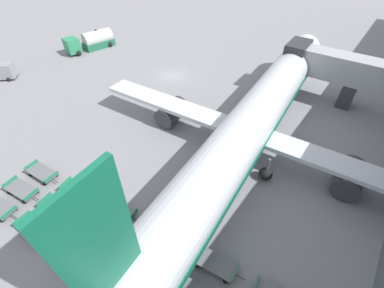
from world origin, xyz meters
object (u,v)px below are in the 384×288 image
(baggage_dolly_row_near_col_c, at_px, (73,259))
(baggage_dolly_row_mid_a_col_a, at_px, (22,190))
(baggage_dolly_row_mid_a_col_b, at_px, (58,208))
(fuel_tanker_primary, at_px, (93,41))
(baggage_dolly_row_near_col_b, at_px, (35,229))
(baggage_dolly_row_mid_b_col_d, at_px, (160,236))
(baggage_dolly_row_mid_b_col_b, at_px, (79,191))
(baggage_dolly_row_mid_b_col_e, at_px, (215,264))
(baggage_dolly_row_mid_b_col_a, at_px, (42,173))
(baggage_dolly_row_mid_a_col_d, at_px, (144,260))
(airplane, at_px, (253,121))
(baggage_dolly_row_mid_a_col_c, at_px, (98,234))
(baggage_dolly_row_mid_b_col_c, at_px, (117,211))

(baggage_dolly_row_near_col_c, relative_size, baggage_dolly_row_mid_a_col_a, 1.00)
(baggage_dolly_row_mid_a_col_b, bearing_deg, fuel_tanker_primary, 138.43)
(baggage_dolly_row_near_col_b, distance_m, baggage_dolly_row_mid_b_col_d, 9.74)
(baggage_dolly_row_mid_b_col_b, xyz_separation_m, baggage_dolly_row_mid_b_col_d, (8.54, 1.23, 0.00))
(baggage_dolly_row_mid_a_col_a, xyz_separation_m, baggage_dolly_row_mid_b_col_d, (12.57, 4.20, 0.00))
(baggage_dolly_row_near_col_b, relative_size, baggage_dolly_row_mid_a_col_b, 1.00)
(fuel_tanker_primary, xyz_separation_m, baggage_dolly_row_mid_b_col_e, (38.97, -19.09, -0.86))
(baggage_dolly_row_mid_b_col_e, bearing_deg, baggage_dolly_row_mid_b_col_a, -170.78)
(baggage_dolly_row_mid_a_col_d, bearing_deg, baggage_dolly_row_mid_b_col_e, 34.51)
(airplane, xyz_separation_m, baggage_dolly_row_mid_b_col_b, (-8.86, -14.60, -2.94))
(baggage_dolly_row_mid_b_col_e, bearing_deg, baggage_dolly_row_mid_a_col_d, -145.49)
(baggage_dolly_row_mid_a_col_c, height_order, baggage_dolly_row_mid_b_col_d, same)
(baggage_dolly_row_mid_a_col_a, height_order, baggage_dolly_row_mid_a_col_b, same)
(baggage_dolly_row_mid_a_col_a, distance_m, baggage_dolly_row_mid_b_col_d, 13.26)
(baggage_dolly_row_mid_b_col_c, distance_m, baggage_dolly_row_mid_b_col_e, 8.75)
(airplane, relative_size, baggage_dolly_row_mid_a_col_c, 11.44)
(baggage_dolly_row_near_col_c, relative_size, baggage_dolly_row_mid_b_col_a, 1.00)
(baggage_dolly_row_mid_b_col_c, bearing_deg, airplane, 71.90)
(fuel_tanker_primary, relative_size, baggage_dolly_row_mid_a_col_a, 2.31)
(fuel_tanker_primary, distance_m, baggage_dolly_row_mid_a_col_b, 35.00)
(baggage_dolly_row_mid_a_col_b, bearing_deg, baggage_dolly_row_mid_b_col_e, 17.87)
(baggage_dolly_row_mid_a_col_b, bearing_deg, airplane, 62.53)
(baggage_dolly_row_mid_b_col_a, bearing_deg, baggage_dolly_row_mid_a_col_b, -15.46)
(baggage_dolly_row_mid_b_col_d, bearing_deg, baggage_dolly_row_near_col_b, -146.01)
(baggage_dolly_row_mid_a_col_d, xyz_separation_m, baggage_dolly_row_mid_b_col_e, (4.12, 2.83, 0.00))
(baggage_dolly_row_near_col_b, distance_m, baggage_dolly_row_mid_b_col_a, 6.00)
(baggage_dolly_row_mid_a_col_a, relative_size, baggage_dolly_row_mid_b_col_b, 1.00)
(baggage_dolly_row_mid_a_col_a, bearing_deg, baggage_dolly_row_mid_b_col_d, 18.47)
(baggage_dolly_row_mid_a_col_b, distance_m, baggage_dolly_row_mid_b_col_c, 5.00)
(airplane, xyz_separation_m, baggage_dolly_row_mid_a_col_b, (-8.69, -16.71, -2.94))
(baggage_dolly_row_near_col_b, bearing_deg, baggage_dolly_row_mid_b_col_d, 33.99)
(fuel_tanker_primary, xyz_separation_m, baggage_dolly_row_mid_a_col_c, (30.71, -22.68, -0.86))
(airplane, xyz_separation_m, baggage_dolly_row_near_col_c, (-3.96, -18.38, -2.94))
(baggage_dolly_row_mid_a_col_c, height_order, baggage_dolly_row_mid_b_col_b, same)
(baggage_dolly_row_mid_a_col_b, distance_m, baggage_dolly_row_mid_b_col_e, 13.44)
(baggage_dolly_row_near_col_b, height_order, baggage_dolly_row_mid_a_col_b, same)
(baggage_dolly_row_near_col_c, bearing_deg, airplane, 77.85)
(airplane, xyz_separation_m, fuel_tanker_primary, (-34.87, 6.50, -2.09))
(baggage_dolly_row_mid_a_col_b, xyz_separation_m, baggage_dolly_row_mid_b_col_c, (4.14, 2.80, 0.00))
(fuel_tanker_primary, height_order, baggage_dolly_row_near_col_c, fuel_tanker_primary)
(baggage_dolly_row_mid_a_col_b, distance_m, baggage_dolly_row_mid_b_col_b, 2.12)
(baggage_dolly_row_near_col_c, xyz_separation_m, baggage_dolly_row_mid_b_col_d, (3.63, 5.01, 0.00))
(airplane, bearing_deg, baggage_dolly_row_mid_b_col_c, -108.10)
(baggage_dolly_row_mid_a_col_c, relative_size, baggage_dolly_row_mid_b_col_b, 1.00)
(baggage_dolly_row_mid_a_col_c, xyz_separation_m, baggage_dolly_row_mid_b_col_b, (-4.71, 1.58, 0.00))
(baggage_dolly_row_mid_a_col_a, bearing_deg, fuel_tanker_primary, 132.38)
(fuel_tanker_primary, distance_m, baggage_dolly_row_mid_b_col_e, 43.41)
(airplane, xyz_separation_m, baggage_dolly_row_mid_b_col_e, (4.11, -12.59, -2.94))
(baggage_dolly_row_mid_a_col_c, height_order, baggage_dolly_row_mid_b_col_c, same)
(airplane, height_order, fuel_tanker_primary, airplane)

